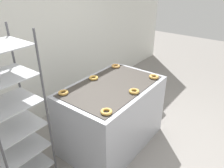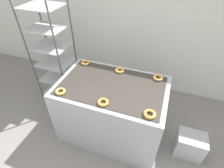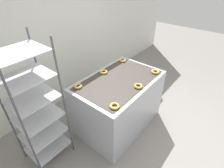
% 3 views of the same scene
% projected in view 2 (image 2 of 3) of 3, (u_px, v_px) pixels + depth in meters
% --- Properties ---
extents(wall_back, '(8.00, 0.05, 2.80)m').
position_uv_depth(wall_back, '(139.00, 18.00, 3.04)').
color(wall_back, silver).
rests_on(wall_back, ground_plane).
extents(fryer_machine, '(1.46, 0.95, 0.98)m').
position_uv_depth(fryer_machine, '(112.00, 110.00, 2.61)').
color(fryer_machine, '#A8AAB2').
rests_on(fryer_machine, ground_plane).
extents(baking_rack_cart, '(0.58, 0.50, 1.89)m').
position_uv_depth(baking_rack_cart, '(53.00, 55.00, 2.94)').
color(baking_rack_cart, '#4C4C51').
rests_on(baking_rack_cart, ground_plane).
extents(glaze_bin, '(0.38, 0.29, 0.40)m').
position_uv_depth(glaze_bin, '(190.00, 145.00, 2.48)').
color(glaze_bin, '#A8AAB2').
rests_on(glaze_bin, ground_plane).
extents(donut_near_left, '(0.13, 0.13, 0.03)m').
position_uv_depth(donut_near_left, '(60.00, 91.00, 2.18)').
color(donut_near_left, gold).
rests_on(donut_near_left, fryer_machine).
extents(donut_near_center, '(0.14, 0.14, 0.04)m').
position_uv_depth(donut_near_center, '(103.00, 102.00, 2.03)').
color(donut_near_center, gold).
rests_on(donut_near_center, fryer_machine).
extents(donut_near_right, '(0.14, 0.14, 0.04)m').
position_uv_depth(donut_near_right, '(150.00, 114.00, 1.89)').
color(donut_near_right, gold).
rests_on(donut_near_right, fryer_machine).
extents(donut_far_left, '(0.13, 0.13, 0.04)m').
position_uv_depth(donut_far_left, '(85.00, 63.00, 2.68)').
color(donut_far_left, gold).
rests_on(donut_far_left, fryer_machine).
extents(donut_far_center, '(0.13, 0.13, 0.04)m').
position_uv_depth(donut_far_center, '(120.00, 70.00, 2.53)').
color(donut_far_center, gold).
rests_on(donut_far_center, fryer_machine).
extents(donut_far_right, '(0.14, 0.14, 0.04)m').
position_uv_depth(donut_far_right, '(158.00, 78.00, 2.39)').
color(donut_far_right, '#D2954B').
rests_on(donut_far_right, fryer_machine).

